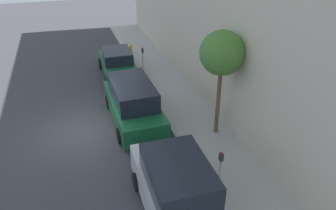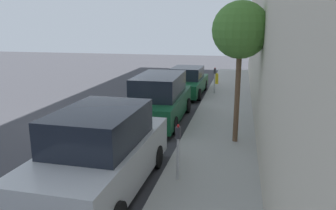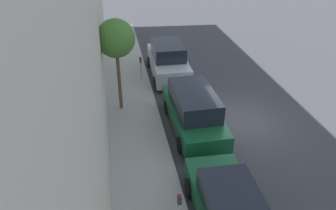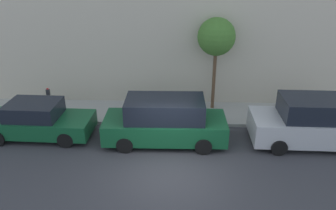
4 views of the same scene
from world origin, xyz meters
The scene contains 9 objects.
ground_plane centered at (0.00, 0.00, 0.00)m, with size 60.00×60.00×0.00m, color #38383D.
sidewalk centered at (4.71, 0.00, 0.07)m, with size 2.42×32.00×0.15m.
parked_suv_nearest centered at (2.26, -5.64, 0.93)m, with size 2.08×4.83×1.98m.
parked_minivan_second centered at (2.18, 0.25, 0.92)m, with size 2.02×4.93×1.90m.
parked_sedan_third centered at (2.42, 5.61, 0.72)m, with size 1.93×4.55×1.54m.
parking_meter_near centered at (3.95, -4.99, 1.00)m, with size 0.11×0.15×1.38m.
parking_meter_far centered at (3.95, 5.63, 1.02)m, with size 0.11×0.15×1.42m.
street_tree centered at (5.26, -1.94, 3.64)m, with size 1.73×1.73×4.39m.
fire_hydrant centered at (3.85, 8.67, 0.49)m, with size 0.20×0.20×0.69m.
Camera 2 is at (5.32, -12.23, 3.82)m, focal length 35.00 mm.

